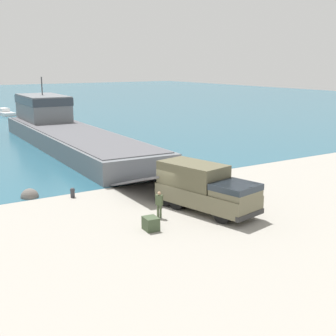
{
  "coord_description": "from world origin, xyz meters",
  "views": [
    {
      "loc": [
        -16.47,
        -26.06,
        9.61
      ],
      "look_at": [
        2.2,
        3.03,
        1.78
      ],
      "focal_mm": 50.0,
      "sensor_mm": 36.0,
      "label": 1
    }
  ],
  "objects_px": {
    "military_truck": "(205,188)",
    "mooring_bollard": "(73,192)",
    "moored_boat_b": "(3,112)",
    "soldier_on_ramp": "(159,203)",
    "cargo_crate": "(151,224)",
    "landing_craft": "(64,129)"
  },
  "relations": [
    {
      "from": "landing_craft",
      "to": "moored_boat_b",
      "type": "xyz_separation_m",
      "value": [
        1.85,
        37.39,
        -1.44
      ]
    },
    {
      "from": "landing_craft",
      "to": "military_truck",
      "type": "distance_m",
      "value": 29.83
    },
    {
      "from": "moored_boat_b",
      "to": "mooring_bollard",
      "type": "height_order",
      "value": "moored_boat_b"
    },
    {
      "from": "moored_boat_b",
      "to": "mooring_bollard",
      "type": "bearing_deg",
      "value": -106.04
    },
    {
      "from": "military_truck",
      "to": "mooring_bollard",
      "type": "relative_size",
      "value": 10.44
    },
    {
      "from": "military_truck",
      "to": "cargo_crate",
      "type": "distance_m",
      "value": 5.12
    },
    {
      "from": "military_truck",
      "to": "mooring_bollard",
      "type": "height_order",
      "value": "military_truck"
    },
    {
      "from": "soldier_on_ramp",
      "to": "moored_boat_b",
      "type": "bearing_deg",
      "value": -129.38
    },
    {
      "from": "landing_craft",
      "to": "moored_boat_b",
      "type": "distance_m",
      "value": 37.46
    },
    {
      "from": "military_truck",
      "to": "mooring_bollard",
      "type": "distance_m",
      "value": 9.96
    },
    {
      "from": "mooring_bollard",
      "to": "cargo_crate",
      "type": "relative_size",
      "value": 0.77
    },
    {
      "from": "moored_boat_b",
      "to": "mooring_bollard",
      "type": "relative_size",
      "value": 11.24
    },
    {
      "from": "soldier_on_ramp",
      "to": "moored_boat_b",
      "type": "height_order",
      "value": "soldier_on_ramp"
    },
    {
      "from": "moored_boat_b",
      "to": "mooring_bollard",
      "type": "distance_m",
      "value": 60.2
    },
    {
      "from": "mooring_bollard",
      "to": "moored_boat_b",
      "type": "bearing_deg",
      "value": 80.92
    },
    {
      "from": "soldier_on_ramp",
      "to": "cargo_crate",
      "type": "height_order",
      "value": "soldier_on_ramp"
    },
    {
      "from": "landing_craft",
      "to": "soldier_on_ramp",
      "type": "xyz_separation_m",
      "value": [
        -4.72,
        -29.35,
        -0.88
      ]
    },
    {
      "from": "soldier_on_ramp",
      "to": "landing_craft",
      "type": "bearing_deg",
      "value": -132.89
    },
    {
      "from": "soldier_on_ramp",
      "to": "mooring_bollard",
      "type": "bearing_deg",
      "value": -101.92
    },
    {
      "from": "landing_craft",
      "to": "soldier_on_ramp",
      "type": "relative_size",
      "value": 24.26
    },
    {
      "from": "mooring_bollard",
      "to": "landing_craft",
      "type": "bearing_deg",
      "value": 70.88
    },
    {
      "from": "soldier_on_ramp",
      "to": "mooring_bollard",
      "type": "xyz_separation_m",
      "value": [
        -2.92,
        7.29,
        -0.6
      ]
    }
  ]
}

